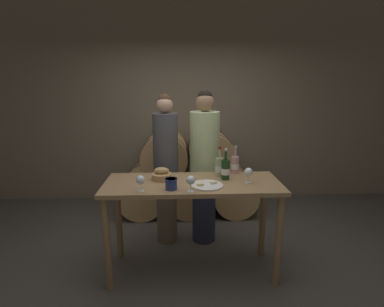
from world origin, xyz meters
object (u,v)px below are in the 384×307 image
object	(u,v)px
wine_bottle_rose	(235,164)
wine_glass_far_left	(140,180)
wine_bottle_red	(225,169)
blue_crock	(171,183)
tasting_table	(193,196)
bread_basket	(162,175)
wine_glass_left	(191,180)
person_right	(204,167)
cheese_plate	(207,185)
wine_glass_center	(248,172)
person_left	(166,168)
wine_bottle_white	(219,167)

from	to	relation	value
wine_bottle_rose	wine_glass_far_left	xyz separation A→B (m)	(-0.92, -0.51, 0.01)
wine_bottle_red	blue_crock	size ratio (longest dim) A/B	2.71
wine_glass_far_left	wine_bottle_rose	bearing A→B (deg)	29.10
tasting_table	wine_bottle_rose	world-z (taller)	wine_bottle_rose
bread_basket	wine_glass_far_left	bearing A→B (deg)	-117.12
blue_crock	wine_glass_left	world-z (taller)	wine_glass_left
wine_bottle_rose	wine_glass_far_left	world-z (taller)	wine_bottle_rose
person_right	wine_bottle_rose	xyz separation A→B (m)	(0.29, -0.33, 0.12)
cheese_plate	tasting_table	bearing A→B (deg)	137.06
blue_crock	wine_glass_center	distance (m)	0.74
person_left	wine_glass_far_left	distance (m)	0.87
wine_bottle_red	wine_bottle_rose	world-z (taller)	wine_bottle_red
wine_bottle_white	cheese_plate	xyz separation A→B (m)	(-0.15, -0.30, -0.09)
person_right	wine_bottle_red	bearing A→B (deg)	-73.25
wine_bottle_red	wine_glass_left	bearing A→B (deg)	-136.78
bread_basket	person_right	bearing A→B (deg)	48.67
tasting_table	wine_bottle_white	distance (m)	0.41
cheese_plate	wine_glass_left	bearing A→B (deg)	-137.50
person_left	blue_crock	xyz separation A→B (m)	(0.08, -0.80, 0.09)
wine_glass_center	wine_bottle_white	bearing A→B (deg)	137.94
person_right	wine_glass_left	size ratio (longest dim) A/B	12.36
wine_bottle_rose	wine_glass_far_left	size ratio (longest dim) A/B	2.00
bread_basket	wine_glass_far_left	world-z (taller)	wine_glass_far_left
wine_bottle_red	wine_glass_far_left	bearing A→B (deg)	-158.81
person_left	blue_crock	bearing A→B (deg)	-84.08
wine_bottle_white	wine_glass_left	world-z (taller)	wine_bottle_white
tasting_table	bread_basket	world-z (taller)	bread_basket
person_right	bread_basket	bearing A→B (deg)	-131.33
tasting_table	wine_glass_left	bearing A→B (deg)	-96.00
wine_bottle_red	wine_glass_center	bearing A→B (deg)	-29.10
person_right	wine_glass_center	bearing A→B (deg)	-60.83
tasting_table	person_left	bearing A→B (deg)	114.74
cheese_plate	wine_bottle_rose	bearing A→B (deg)	50.21
blue_crock	cheese_plate	xyz separation A→B (m)	(0.33, 0.07, -0.05)
blue_crock	wine_glass_center	world-z (taller)	wine_glass_center
wine_bottle_white	wine_glass_left	distance (m)	0.54
bread_basket	wine_glass_far_left	distance (m)	0.36
wine_bottle_white	wine_glass_far_left	bearing A→B (deg)	-150.74
tasting_table	wine_glass_left	world-z (taller)	wine_glass_left
wine_bottle_white	bread_basket	world-z (taller)	wine_bottle_white
person_right	blue_crock	size ratio (longest dim) A/B	15.86
tasting_table	blue_crock	xyz separation A→B (m)	(-0.20, -0.19, 0.20)
person_left	person_right	world-z (taller)	person_right
person_right	wine_bottle_white	size ratio (longest dim) A/B	5.95
blue_crock	wine_glass_far_left	distance (m)	0.27
wine_bottle_red	cheese_plate	world-z (taller)	wine_bottle_red
person_right	wine_bottle_white	xyz separation A→B (m)	(0.12, -0.43, 0.12)
cheese_plate	wine_glass_left	distance (m)	0.23
person_right	wine_bottle_white	world-z (taller)	person_right
tasting_table	bread_basket	size ratio (longest dim) A/B	8.60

